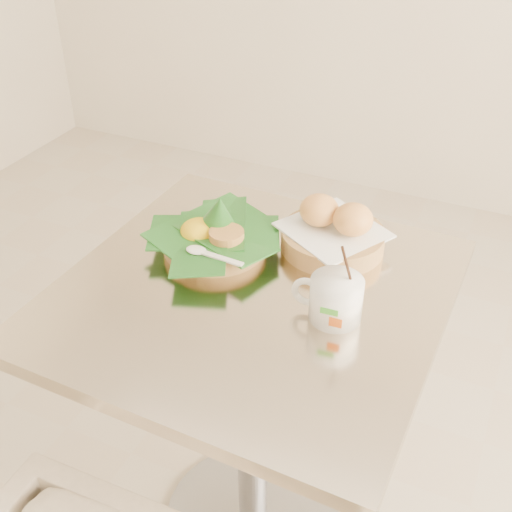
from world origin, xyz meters
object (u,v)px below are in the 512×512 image
at_px(bread_basket, 334,232).
at_px(rice_basket, 214,234).
at_px(cafe_table, 252,373).
at_px(coffee_mug, 335,298).

bearing_deg(bread_basket, rice_basket, -155.17).
xyz_separation_m(cafe_table, bread_basket, (0.09, 0.19, 0.26)).
bearing_deg(coffee_mug, bread_basket, 109.18).
xyz_separation_m(rice_basket, bread_basket, (0.22, 0.10, 0.00)).
relative_size(cafe_table, rice_basket, 2.86).
bearing_deg(bread_basket, cafe_table, -115.45).
bearing_deg(rice_basket, bread_basket, 24.83).
xyz_separation_m(bread_basket, coffee_mug, (0.07, -0.21, 0.00)).
height_order(rice_basket, bread_basket, rice_basket).
distance_m(cafe_table, coffee_mug, 0.31).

